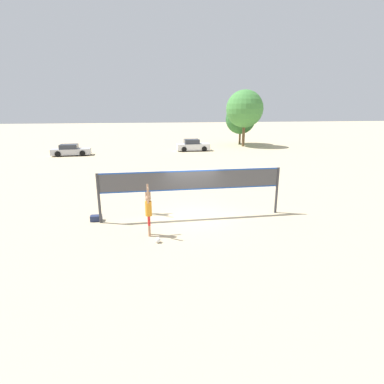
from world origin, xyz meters
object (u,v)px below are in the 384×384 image
object	(u,v)px
volleyball_net	(192,184)
parked_car_near	(193,146)
player_blocker	(148,195)
tree_right_cluster	(241,119)
gear_bag	(96,218)
player_spiker	(149,210)
parked_car_mid	(71,150)
volleyball	(158,240)
tree_left_cluster	(245,109)

from	to	relation	value
volleyball_net	parked_car_near	world-z (taller)	volleyball_net
player_blocker	tree_right_cluster	world-z (taller)	tree_right_cluster
gear_bag	player_spiker	bearing A→B (deg)	-40.45
volleyball_net	parked_car_mid	world-z (taller)	volleyball_net
gear_bag	parked_car_mid	bearing A→B (deg)	104.79
player_blocker	parked_car_near	world-z (taller)	player_blocker
player_spiker	gear_bag	size ratio (longest dim) A/B	4.08
player_spiker	tree_right_cluster	distance (m)	35.27
gear_bag	parked_car_mid	distance (m)	22.90
parked_car_mid	tree_right_cluster	world-z (taller)	tree_right_cluster
volleyball	tree_left_cluster	world-z (taller)	tree_left_cluster
volleyball_net	player_blocker	size ratio (longest dim) A/B	4.53
player_spiker	player_blocker	xyz separation A→B (m)	(0.03, 2.74, -0.13)
player_spiker	tree_left_cluster	xyz separation A→B (m)	(14.12, 29.30, 4.01)
volleyball_net	player_spiker	xyz separation A→B (m)	(-2.18, -1.87, -0.55)
volleyball	parked_car_near	world-z (taller)	parked_car_near
player_spiker	parked_car_mid	xyz separation A→B (m)	(-8.37, 24.29, -0.59)
volleyball	parked_car_mid	xyz separation A→B (m)	(-8.69, 25.09, 0.47)
gear_bag	tree_left_cluster	size ratio (longest dim) A/B	0.07
volleyball	player_blocker	bearing A→B (deg)	94.75
tree_left_cluster	tree_right_cluster	xyz separation A→B (m)	(0.38, 2.76, -1.47)
volleyball	parked_car_mid	distance (m)	26.55
player_spiker	parked_car_near	size ratio (longest dim) A/B	0.53
gear_bag	parked_car_mid	size ratio (longest dim) A/B	0.13
volleyball_net	gear_bag	bearing A→B (deg)	176.57
gear_bag	tree_left_cluster	xyz separation A→B (m)	(16.64, 27.15, 5.05)
player_spiker	volleyball	size ratio (longest dim) A/B	9.72
player_blocker	tree_right_cluster	xyz separation A→B (m)	(14.47, 29.31, 2.67)
volleyball_net	parked_car_near	xyz separation A→B (m)	(4.05, 24.04, -1.07)
player_spiker	volleyball	world-z (taller)	player_spiker
player_blocker	player_spiker	bearing A→B (deg)	-0.54
parked_car_near	parked_car_mid	world-z (taller)	parked_car_near
volleyball_net	volleyball	world-z (taller)	volleyball_net
gear_bag	tree_right_cluster	distance (m)	34.59
parked_car_near	tree_right_cluster	world-z (taller)	tree_right_cluster
player_spiker	tree_left_cluster	distance (m)	32.77
gear_bag	parked_car_near	world-z (taller)	parked_car_near
gear_bag	volleyball_net	bearing A→B (deg)	-3.43
player_blocker	tree_right_cluster	size ratio (longest dim) A/B	0.34
tree_right_cluster	volleyball	bearing A→B (deg)	-113.33
parked_car_mid	tree_left_cluster	distance (m)	23.49
tree_right_cluster	player_spiker	bearing A→B (deg)	-114.33
volleyball	parked_car_near	size ratio (longest dim) A/B	0.05
player_spiker	parked_car_mid	bearing A→B (deg)	19.01
volleyball	tree_right_cluster	bearing A→B (deg)	66.67
volleyball_net	player_blocker	xyz separation A→B (m)	(-2.15, 0.88, -0.69)
tree_left_cluster	tree_right_cluster	bearing A→B (deg)	82.22
player_blocker	parked_car_mid	size ratio (longest dim) A/B	0.46
tree_left_cluster	volleyball	bearing A→B (deg)	-114.62
parked_car_mid	tree_left_cluster	size ratio (longest dim) A/B	0.56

